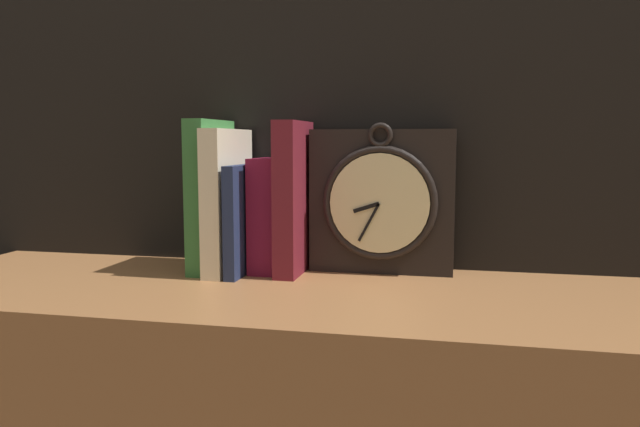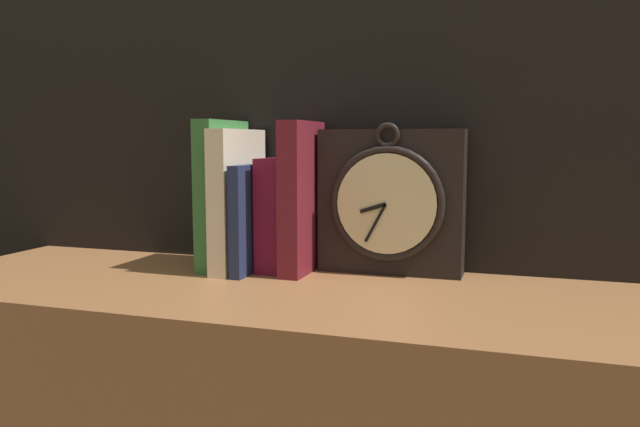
# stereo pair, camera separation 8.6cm
# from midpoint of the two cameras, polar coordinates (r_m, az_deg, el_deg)

# --- Properties ---
(clock) EXTENTS (0.23, 0.07, 0.24)m
(clock) POSITION_cam_midpoint_polar(r_m,az_deg,el_deg) (0.99, 3.20, 1.12)
(clock) COLOR black
(clock) RESTS_ON bookshelf
(book_slot0_green) EXTENTS (0.03, 0.14, 0.24)m
(book_slot0_green) POSITION_cam_midpoint_polar(r_m,az_deg,el_deg) (1.03, -12.31, 1.61)
(book_slot0_green) COLOR #326F34
(book_slot0_green) RESTS_ON bookshelf
(book_slot1_cream) EXTENTS (0.03, 0.16, 0.23)m
(book_slot1_cream) POSITION_cam_midpoint_polar(r_m,az_deg,el_deg) (1.01, -10.88, 1.13)
(book_slot1_cream) COLOR beige
(book_slot1_cream) RESTS_ON bookshelf
(book_slot2_navy) EXTENTS (0.02, 0.16, 0.17)m
(book_slot2_navy) POSITION_cam_midpoint_polar(r_m,az_deg,el_deg) (1.00, -9.28, -0.48)
(book_slot2_navy) COLOR #1F2B4E
(book_slot2_navy) RESTS_ON bookshelf
(book_slot3_maroon) EXTENTS (0.04, 0.11, 0.18)m
(book_slot3_maroon) POSITION_cam_midpoint_polar(r_m,az_deg,el_deg) (1.01, -7.06, -0.10)
(book_slot3_maroon) COLOR maroon
(book_slot3_maroon) RESTS_ON bookshelf
(book_slot4_maroon) EXTENTS (0.03, 0.13, 0.24)m
(book_slot4_maroon) POSITION_cam_midpoint_polar(r_m,az_deg,el_deg) (0.98, -4.92, 1.44)
(book_slot4_maroon) COLOR maroon
(book_slot4_maroon) RESTS_ON bookshelf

